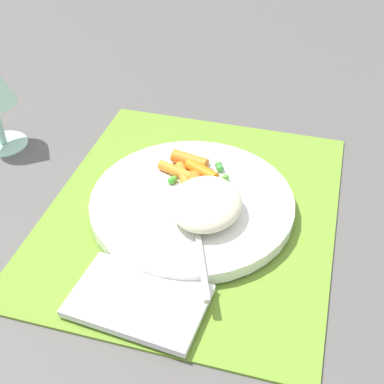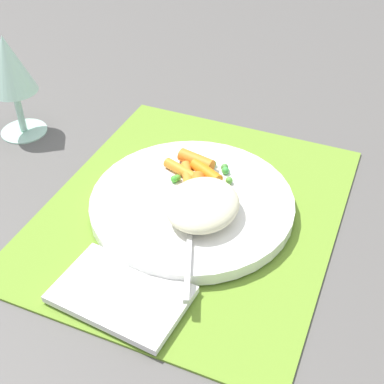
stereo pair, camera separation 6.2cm
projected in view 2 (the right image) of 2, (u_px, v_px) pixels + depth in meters
ground_plane at (192, 212)px, 0.65m from camera, size 2.40×2.40×0.00m
placemat at (192, 210)px, 0.65m from camera, size 0.40×0.34×0.01m
plate at (192, 203)px, 0.64m from camera, size 0.25×0.25×0.02m
rice_mound at (202, 204)px, 0.60m from camera, size 0.10×0.08×0.03m
carrot_portion at (194, 172)px, 0.66m from camera, size 0.09×0.08×0.02m
pea_scatter at (208, 179)px, 0.66m from camera, size 0.07×0.08×0.01m
fork at (191, 216)px, 0.61m from camera, size 0.20×0.08×0.01m
wine_glass at (9, 68)px, 0.72m from camera, size 0.07×0.07×0.15m
napkin at (121, 294)px, 0.54m from camera, size 0.10×0.14×0.01m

